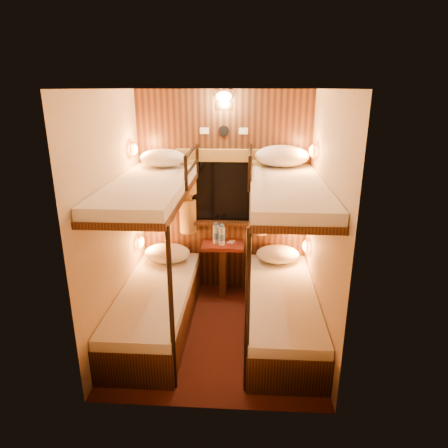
# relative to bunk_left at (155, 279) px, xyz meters

# --- Properties ---
(floor) EXTENTS (2.10, 2.10, 0.00)m
(floor) POSITION_rel_bunk_left_xyz_m (0.65, -0.07, -0.56)
(floor) COLOR #36170E
(floor) RESTS_ON ground
(ceiling) EXTENTS (2.10, 2.10, 0.00)m
(ceiling) POSITION_rel_bunk_left_xyz_m (0.65, -0.07, 1.84)
(ceiling) COLOR silver
(ceiling) RESTS_ON wall_back
(wall_back) EXTENTS (2.40, 0.00, 2.40)m
(wall_back) POSITION_rel_bunk_left_xyz_m (0.65, 0.98, 0.64)
(wall_back) COLOR #C6B293
(wall_back) RESTS_ON floor
(wall_front) EXTENTS (2.40, 0.00, 2.40)m
(wall_front) POSITION_rel_bunk_left_xyz_m (0.65, -1.12, 0.64)
(wall_front) COLOR #C6B293
(wall_front) RESTS_ON floor
(wall_left) EXTENTS (0.00, 2.40, 2.40)m
(wall_left) POSITION_rel_bunk_left_xyz_m (-0.35, -0.07, 0.64)
(wall_left) COLOR #C6B293
(wall_left) RESTS_ON floor
(wall_right) EXTENTS (0.00, 2.40, 2.40)m
(wall_right) POSITION_rel_bunk_left_xyz_m (1.65, -0.07, 0.64)
(wall_right) COLOR #C6B293
(wall_right) RESTS_ON floor
(back_panel) EXTENTS (2.00, 0.03, 2.40)m
(back_panel) POSITION_rel_bunk_left_xyz_m (0.65, 0.97, 0.64)
(back_panel) COLOR black
(back_panel) RESTS_ON floor
(bunk_left) EXTENTS (0.72, 1.90, 1.82)m
(bunk_left) POSITION_rel_bunk_left_xyz_m (0.00, 0.00, 0.00)
(bunk_left) COLOR black
(bunk_left) RESTS_ON floor
(bunk_right) EXTENTS (0.72, 1.90, 1.82)m
(bunk_right) POSITION_rel_bunk_left_xyz_m (1.30, 0.00, 0.00)
(bunk_right) COLOR black
(bunk_right) RESTS_ON floor
(window) EXTENTS (1.00, 0.12, 0.79)m
(window) POSITION_rel_bunk_left_xyz_m (0.65, 0.94, 0.62)
(window) COLOR black
(window) RESTS_ON back_panel
(curtains) EXTENTS (1.10, 0.22, 1.00)m
(curtains) POSITION_rel_bunk_left_xyz_m (0.65, 0.90, 0.71)
(curtains) COLOR olive
(curtains) RESTS_ON back_panel
(back_fixtures) EXTENTS (0.54, 0.09, 0.48)m
(back_fixtures) POSITION_rel_bunk_left_xyz_m (0.65, 0.93, 1.69)
(back_fixtures) COLOR black
(back_fixtures) RESTS_ON back_panel
(reading_lamps) EXTENTS (2.00, 0.20, 1.25)m
(reading_lamps) POSITION_rel_bunk_left_xyz_m (0.65, 0.63, 0.68)
(reading_lamps) COLOR orange
(reading_lamps) RESTS_ON wall_left
(table) EXTENTS (0.50, 0.34, 0.66)m
(table) POSITION_rel_bunk_left_xyz_m (0.65, 0.78, -0.14)
(table) COLOR #5A1F14
(table) RESTS_ON floor
(bottle_left) EXTENTS (0.08, 0.08, 0.26)m
(bottle_left) POSITION_rel_bunk_left_xyz_m (0.56, 0.78, 0.20)
(bottle_left) COLOR #99BFE5
(bottle_left) RESTS_ON table
(bottle_right) EXTENTS (0.08, 0.08, 0.26)m
(bottle_right) POSITION_rel_bunk_left_xyz_m (0.64, 0.74, 0.20)
(bottle_right) COLOR #99BFE5
(bottle_right) RESTS_ON table
(sachet_a) EXTENTS (0.09, 0.07, 0.01)m
(sachet_a) POSITION_rel_bunk_left_xyz_m (0.73, 0.81, 0.09)
(sachet_a) COLOR silver
(sachet_a) RESTS_ON table
(sachet_b) EXTENTS (0.08, 0.07, 0.01)m
(sachet_b) POSITION_rel_bunk_left_xyz_m (0.75, 0.87, 0.09)
(sachet_b) COLOR silver
(sachet_b) RESTS_ON table
(pillow_lower_left) EXTENTS (0.54, 0.39, 0.21)m
(pillow_lower_left) POSITION_rel_bunk_left_xyz_m (-0.00, 0.66, 0.00)
(pillow_lower_left) COLOR white
(pillow_lower_left) RESTS_ON bunk_left
(pillow_lower_right) EXTENTS (0.51, 0.36, 0.20)m
(pillow_lower_right) POSITION_rel_bunk_left_xyz_m (1.30, 0.72, -0.00)
(pillow_lower_right) COLOR white
(pillow_lower_right) RESTS_ON bunk_right
(pillow_upper_left) EXTENTS (0.50, 0.35, 0.20)m
(pillow_upper_left) POSITION_rel_bunk_left_xyz_m (-0.00, 0.66, 1.13)
(pillow_upper_left) COLOR white
(pillow_upper_left) RESTS_ON bunk_left
(pillow_upper_right) EXTENTS (0.59, 0.42, 0.23)m
(pillow_upper_right) POSITION_rel_bunk_left_xyz_m (1.30, 0.76, 1.15)
(pillow_upper_right) COLOR white
(pillow_upper_right) RESTS_ON bunk_right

